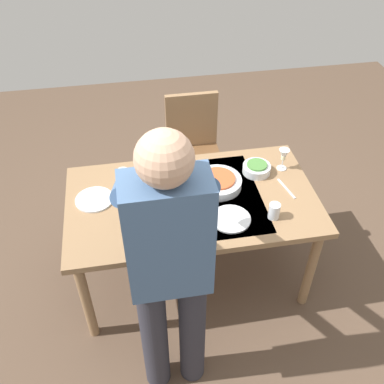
# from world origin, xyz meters

# --- Properties ---
(ground_plane) EXTENTS (6.00, 6.00, 0.00)m
(ground_plane) POSITION_xyz_m (0.00, 0.00, 0.00)
(ground_plane) COLOR brown
(dining_table) EXTENTS (1.52, 0.86, 0.72)m
(dining_table) POSITION_xyz_m (0.00, 0.00, 0.65)
(dining_table) COLOR #93704C
(dining_table) RESTS_ON ground_plane
(chair_near) EXTENTS (0.40, 0.40, 0.91)m
(chair_near) POSITION_xyz_m (-0.16, -0.81, 0.53)
(chair_near) COLOR brown
(chair_near) RESTS_ON ground_plane
(person_server) EXTENTS (0.42, 0.61, 1.69)m
(person_server) POSITION_xyz_m (0.22, 0.69, 0.96)
(person_server) COLOR #2D2D38
(person_server) RESTS_ON ground_plane
(wine_bottle) EXTENTS (0.07, 0.07, 0.30)m
(wine_bottle) POSITION_xyz_m (0.33, 0.07, 0.83)
(wine_bottle) COLOR black
(wine_bottle) RESTS_ON dining_table
(wine_glass_left) EXTENTS (0.07, 0.07, 0.15)m
(wine_glass_left) POSITION_xyz_m (0.17, 0.18, 0.83)
(wine_glass_left) COLOR white
(wine_glass_left) RESTS_ON dining_table
(wine_glass_right) EXTENTS (0.07, 0.07, 0.15)m
(wine_glass_right) POSITION_xyz_m (-0.63, -0.19, 0.83)
(wine_glass_right) COLOR white
(wine_glass_right) RESTS_ON dining_table
(water_cup_near_left) EXTENTS (0.07, 0.07, 0.10)m
(water_cup_near_left) POSITION_xyz_m (-0.44, 0.24, 0.77)
(water_cup_near_left) COLOR silver
(water_cup_near_left) RESTS_ON dining_table
(water_cup_near_right) EXTENTS (0.07, 0.07, 0.09)m
(water_cup_near_right) POSITION_xyz_m (0.11, 0.06, 0.76)
(water_cup_near_right) COLOR silver
(water_cup_near_right) RESTS_ON dining_table
(water_cup_far_left) EXTENTS (0.08, 0.08, 0.09)m
(water_cup_far_left) POSITION_xyz_m (0.40, -0.23, 0.76)
(water_cup_far_left) COLOR silver
(water_cup_far_left) RESTS_ON dining_table
(serving_bowl_pasta) EXTENTS (0.30, 0.30, 0.07)m
(serving_bowl_pasta) POSITION_xyz_m (-0.18, -0.09, 0.75)
(serving_bowl_pasta) COLOR silver
(serving_bowl_pasta) RESTS_ON dining_table
(side_bowl_salad) EXTENTS (0.18, 0.18, 0.07)m
(side_bowl_salad) POSITION_xyz_m (-0.46, -0.18, 0.75)
(side_bowl_salad) COLOR silver
(side_bowl_salad) RESTS_ON dining_table
(dinner_plate_near) EXTENTS (0.23, 0.23, 0.01)m
(dinner_plate_near) POSITION_xyz_m (-0.19, 0.22, 0.73)
(dinner_plate_near) COLOR silver
(dinner_plate_near) RESTS_ON dining_table
(dinner_plate_far) EXTENTS (0.23, 0.23, 0.01)m
(dinner_plate_far) POSITION_xyz_m (0.58, -0.08, 0.73)
(dinner_plate_far) COLOR silver
(dinner_plate_far) RESTS_ON dining_table
(table_knife) EXTENTS (0.06, 0.20, 0.00)m
(table_knife) POSITION_xyz_m (-0.59, 0.02, 0.72)
(table_knife) COLOR silver
(table_knife) RESTS_ON dining_table
(table_fork) EXTENTS (0.05, 0.18, 0.00)m
(table_fork) POSITION_xyz_m (0.20, -0.27, 0.72)
(table_fork) COLOR silver
(table_fork) RESTS_ON dining_table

